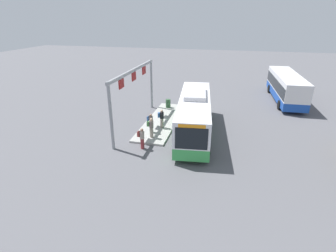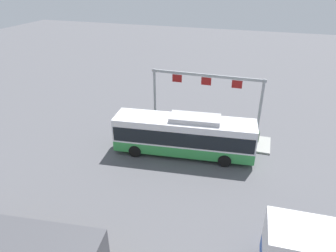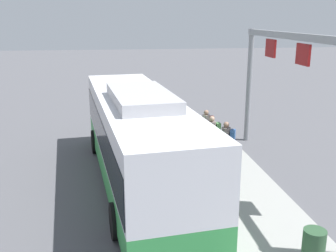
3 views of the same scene
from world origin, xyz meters
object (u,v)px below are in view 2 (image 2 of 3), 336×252
at_px(bus_main, 184,134).
at_px(person_waiting_near, 171,122).
at_px(person_boarding, 153,120).
at_px(trash_bin, 256,136).
at_px(person_waiting_mid, 182,122).
at_px(person_waiting_far, 193,127).

bearing_deg(bus_main, person_waiting_near, -62.91).
xyz_separation_m(person_boarding, trash_bin, (-9.41, -0.26, -0.28)).
bearing_deg(trash_bin, person_boarding, 1.55).
height_order(person_waiting_mid, person_waiting_far, same).
xyz_separation_m(person_boarding, person_waiting_mid, (-2.72, -0.14, 0.16)).
bearing_deg(bus_main, trash_bin, -153.30).
xyz_separation_m(person_boarding, person_waiting_near, (-1.76, 0.19, 0.16)).
height_order(person_waiting_near, person_waiting_mid, same).
relative_size(person_waiting_near, person_waiting_far, 1.00).
bearing_deg(person_waiting_mid, bus_main, 43.60).
distance_m(person_waiting_mid, person_waiting_far, 1.35).
bearing_deg(person_waiting_near, person_waiting_mid, 103.85).
height_order(person_waiting_near, person_waiting_far, same).
bearing_deg(person_waiting_far, person_waiting_near, -110.33).
bearing_deg(trash_bin, person_waiting_mid, 1.02).
bearing_deg(trash_bin, bus_main, 33.15).
xyz_separation_m(person_waiting_near, trash_bin, (-7.64, -0.44, -0.44)).
bearing_deg(person_waiting_far, bus_main, -13.47).
relative_size(person_boarding, trash_bin, 1.86).
bearing_deg(person_waiting_mid, person_boarding, -61.74).
distance_m(person_boarding, trash_bin, 9.41).
height_order(person_boarding, person_waiting_far, person_waiting_far).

